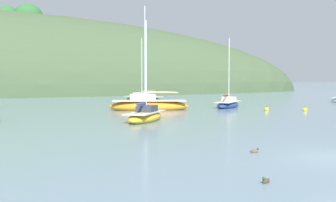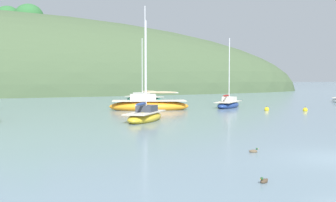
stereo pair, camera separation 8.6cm
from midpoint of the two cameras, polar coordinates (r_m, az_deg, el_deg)
sailboat_yellow_far at (r=55.16m, az=-3.35°, el=0.30°), size 4.69×5.79×8.36m
sailboat_orange_cutter at (r=41.41m, az=-2.68°, el=-0.56°), size 8.11×4.50×10.26m
sailboat_teal_outer at (r=45.12m, az=7.97°, el=-0.42°), size 4.90×4.94×7.42m
sailboat_navy_dinghy at (r=31.14m, az=-3.13°, el=-2.02°), size 4.61×5.36×7.48m
mooring_buoy_channel at (r=41.82m, az=17.75°, el=-1.13°), size 0.44×0.44×0.54m
mooring_buoy_outer at (r=41.51m, az=12.95°, el=-1.09°), size 0.44×0.44×0.54m
duck_lone_right at (r=18.61m, az=11.34°, el=-6.58°), size 0.41×0.29×0.24m
duck_straggler at (r=13.50m, az=12.73°, el=-10.36°), size 0.40×0.32×0.24m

